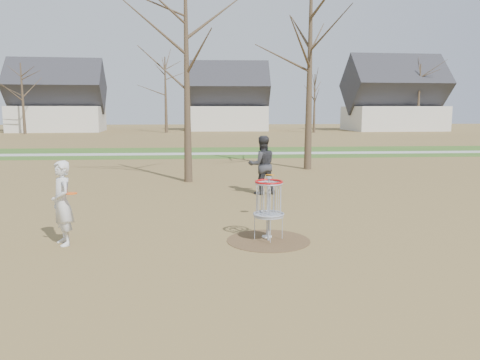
# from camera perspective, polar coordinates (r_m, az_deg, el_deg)

# --- Properties ---
(ground) EXTENTS (160.00, 160.00, 0.00)m
(ground) POSITION_cam_1_polar(r_m,az_deg,el_deg) (10.17, 3.47, -7.38)
(ground) COLOR brown
(ground) RESTS_ON ground
(green_band) EXTENTS (160.00, 8.00, 0.01)m
(green_band) POSITION_cam_1_polar(r_m,az_deg,el_deg) (30.84, -1.79, 3.40)
(green_band) COLOR #2D5119
(green_band) RESTS_ON ground
(footpath) EXTENTS (160.00, 1.50, 0.01)m
(footpath) POSITION_cam_1_polar(r_m,az_deg,el_deg) (29.84, -1.71, 3.25)
(footpath) COLOR #9E9E99
(footpath) RESTS_ON green_band
(dirt_circle) EXTENTS (1.80, 1.80, 0.01)m
(dirt_circle) POSITION_cam_1_polar(r_m,az_deg,el_deg) (10.16, 3.47, -7.35)
(dirt_circle) COLOR #47331E
(dirt_circle) RESTS_ON ground
(player_standing) EXTENTS (0.70, 0.77, 1.76)m
(player_standing) POSITION_cam_1_polar(r_m,az_deg,el_deg) (10.33, -20.87, -2.66)
(player_standing) COLOR silver
(player_standing) RESTS_ON ground
(player_throwing) EXTENTS (1.04, 0.87, 1.95)m
(player_throwing) POSITION_cam_1_polar(r_m,az_deg,el_deg) (15.52, 2.71, 1.84)
(player_throwing) COLOR #313135
(player_throwing) RESTS_ON ground
(disc_grounded) EXTENTS (0.22, 0.22, 0.02)m
(disc_grounded) POSITION_cam_1_polar(r_m,az_deg,el_deg) (10.40, 3.29, -6.90)
(disc_grounded) COLOR silver
(disc_grounded) RESTS_ON dirt_circle
(discs_in_play) EXTENTS (4.57, 2.37, 0.08)m
(discs_in_play) POSITION_cam_1_polar(r_m,az_deg,el_deg) (10.80, -6.51, -0.32)
(discs_in_play) COLOR orange
(discs_in_play) RESTS_ON ground
(disc_golf_basket) EXTENTS (0.64, 0.64, 1.35)m
(disc_golf_basket) POSITION_cam_1_polar(r_m,az_deg,el_deg) (9.95, 3.52, -2.31)
(disc_golf_basket) COLOR #9EA3AD
(disc_golf_basket) RESTS_ON ground
(bare_trees) EXTENTS (52.62, 44.98, 9.00)m
(bare_trees) POSITION_cam_1_polar(r_m,az_deg,el_deg) (45.65, -0.38, 11.80)
(bare_trees) COLOR #382B1E
(bare_trees) RESTS_ON ground
(houses_row) EXTENTS (56.51, 10.01, 7.26)m
(houses_row) POSITION_cam_1_polar(r_m,az_deg,el_deg) (62.50, 0.91, 9.26)
(houses_row) COLOR silver
(houses_row) RESTS_ON ground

